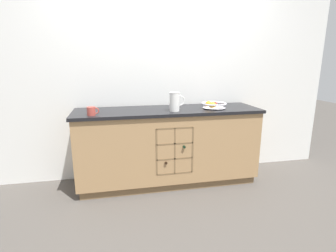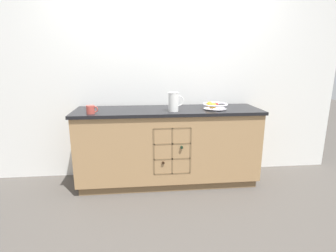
% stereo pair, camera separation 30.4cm
% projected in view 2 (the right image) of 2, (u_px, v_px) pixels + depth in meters
% --- Properties ---
extents(ground_plane, '(14.00, 14.00, 0.00)m').
position_uv_depth(ground_plane, '(168.00, 182.00, 3.21)').
color(ground_plane, '#4C4742').
extents(back_wall, '(4.48, 0.06, 2.55)m').
position_uv_depth(back_wall, '(165.00, 75.00, 3.24)').
color(back_wall, white).
rests_on(back_wall, ground_plane).
extents(kitchen_island, '(2.12, 0.60, 0.90)m').
position_uv_depth(kitchen_island, '(168.00, 146.00, 3.10)').
color(kitchen_island, brown).
rests_on(kitchen_island, ground_plane).
extents(fruit_bowl, '(0.29, 0.29, 0.09)m').
position_uv_depth(fruit_bowl, '(215.00, 106.00, 2.98)').
color(fruit_bowl, silver).
rests_on(fruit_bowl, kitchen_island).
extents(white_pitcher, '(0.17, 0.12, 0.21)m').
position_uv_depth(white_pitcher, '(174.00, 101.00, 2.85)').
color(white_pitcher, white).
rests_on(white_pitcher, kitchen_island).
extents(ceramic_mug, '(0.12, 0.09, 0.09)m').
position_uv_depth(ceramic_mug, '(91.00, 110.00, 2.73)').
color(ceramic_mug, '#B7473D').
rests_on(ceramic_mug, kitchen_island).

